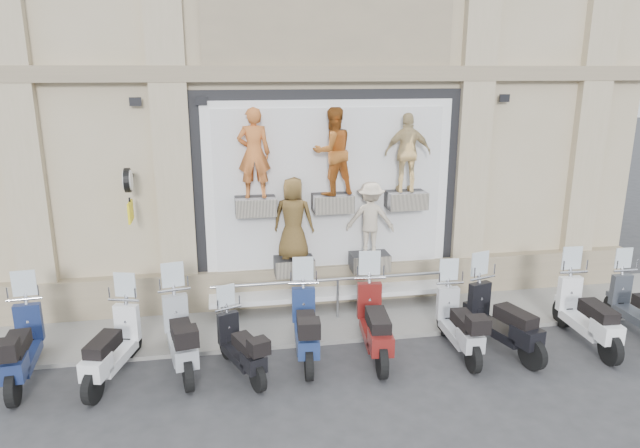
# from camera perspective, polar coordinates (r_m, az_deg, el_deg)

# --- Properties ---
(ground) EXTENTS (90.00, 90.00, 0.00)m
(ground) POSITION_cam_1_polar(r_m,az_deg,el_deg) (10.00, 4.20, -14.41)
(ground) COLOR #313134
(ground) RESTS_ON ground
(sidewalk) EXTENTS (16.00, 2.20, 0.08)m
(sidewalk) POSITION_cam_1_polar(r_m,az_deg,el_deg) (11.80, 1.66, -9.28)
(sidewalk) COLOR gray
(sidewalk) RESTS_ON ground
(building) EXTENTS (14.00, 8.60, 12.00)m
(building) POSITION_cam_1_polar(r_m,az_deg,el_deg) (15.59, -2.06, 19.17)
(building) COLOR tan
(building) RESTS_ON ground
(shop_vitrine) EXTENTS (5.60, 0.87, 4.30)m
(shop_vitrine) POSITION_cam_1_polar(r_m,az_deg,el_deg) (11.65, 1.25, 2.72)
(shop_vitrine) COLOR black
(shop_vitrine) RESTS_ON ground
(guard_rail) EXTENTS (5.06, 0.10, 0.93)m
(guard_rail) POSITION_cam_1_polar(r_m,az_deg,el_deg) (11.54, 1.78, -7.56)
(guard_rail) COLOR #9EA0A5
(guard_rail) RESTS_ON ground
(clock_sign_bracket) EXTENTS (0.10, 0.80, 1.02)m
(clock_sign_bracket) POSITION_cam_1_polar(r_m,az_deg,el_deg) (11.20, -18.60, 3.45)
(clock_sign_bracket) COLOR black
(clock_sign_bracket) RESTS_ON ground
(scooter_a) EXTENTS (0.77, 2.10, 1.67)m
(scooter_a) POSITION_cam_1_polar(r_m,az_deg,el_deg) (10.49, -27.84, -9.66)
(scooter_a) COLOR #16224D
(scooter_a) RESTS_ON ground
(scooter_b) EXTENTS (1.11, 2.07, 1.61)m
(scooter_b) POSITION_cam_1_polar(r_m,az_deg,el_deg) (9.98, -20.18, -10.24)
(scooter_b) COLOR white
(scooter_b) RESTS_ON ground
(scooter_c) EXTENTS (0.96, 2.14, 1.68)m
(scooter_c) POSITION_cam_1_polar(r_m,az_deg,el_deg) (9.96, -13.86, -9.54)
(scooter_c) COLOR #91969E
(scooter_c) RESTS_ON ground
(scooter_d) EXTENTS (1.10, 1.78, 1.40)m
(scooter_d) POSITION_cam_1_polar(r_m,az_deg,el_deg) (9.65, -7.97, -10.99)
(scooter_d) COLOR black
(scooter_d) RESTS_ON ground
(scooter_e) EXTENTS (0.77, 2.07, 1.65)m
(scooter_e) POSITION_cam_1_polar(r_m,az_deg,el_deg) (10.02, -1.45, -9.01)
(scooter_e) COLOR navy
(scooter_e) RESTS_ON ground
(scooter_f) EXTENTS (0.84, 2.18, 1.73)m
(scooter_f) POSITION_cam_1_polar(r_m,az_deg,el_deg) (10.13, 5.53, -8.56)
(scooter_f) COLOR #5F1210
(scooter_f) RESTS_ON ground
(scooter_g) EXTENTS (0.63, 1.94, 1.56)m
(scooter_g) POSITION_cam_1_polar(r_m,az_deg,el_deg) (10.51, 13.78, -8.53)
(scooter_g) COLOR #A7A8AE
(scooter_g) RESTS_ON ground
(scooter_h) EXTENTS (1.15, 2.15, 1.68)m
(scooter_h) POSITION_cam_1_polar(r_m,az_deg,el_deg) (10.76, 17.87, -7.94)
(scooter_h) COLOR black
(scooter_h) RESTS_ON ground
(scooter_i) EXTENTS (0.69, 2.10, 1.69)m
(scooter_i) POSITION_cam_1_polar(r_m,az_deg,el_deg) (11.56, 25.29, -7.06)
(scooter_i) COLOR white
(scooter_i) RESTS_ON ground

